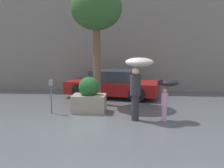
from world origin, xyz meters
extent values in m
plane|color=#51565B|center=(0.00, 0.00, 0.00)|extent=(40.00, 40.00, 0.00)
cube|color=gray|center=(0.00, 6.50, 3.00)|extent=(18.00, 0.30, 6.00)
cube|color=gray|center=(-0.32, 1.58, 0.32)|extent=(1.20, 0.85, 0.64)
sphere|color=#1E5123|center=(-0.32, 1.58, 0.93)|extent=(0.76, 0.76, 0.76)
cylinder|color=#2D2D33|center=(1.37, 0.58, 0.42)|extent=(0.25, 0.25, 0.84)
cylinder|color=#2D2D33|center=(1.37, 0.58, 1.17)|extent=(0.35, 0.35, 0.67)
sphere|color=beige|center=(1.37, 0.58, 1.62)|extent=(0.23, 0.23, 0.23)
cylinder|color=#4C4C51|center=(1.49, 0.68, 1.56)|extent=(0.02, 0.02, 0.71)
ellipsoid|color=beige|center=(1.49, 0.68, 1.91)|extent=(0.91, 0.91, 0.29)
cylinder|color=#D199B7|center=(2.33, 0.62, 0.26)|extent=(0.15, 0.15, 0.52)
cylinder|color=#D199B7|center=(2.33, 0.62, 0.73)|extent=(0.22, 0.22, 0.41)
sphere|color=beige|center=(2.33, 0.62, 1.01)|extent=(0.14, 0.14, 0.14)
cylinder|color=#4C4C51|center=(2.42, 0.64, 1.00)|extent=(0.02, 0.02, 0.51)
ellipsoid|color=black|center=(2.42, 0.64, 1.26)|extent=(0.70, 0.70, 0.22)
cube|color=maroon|center=(0.33, 4.56, 0.47)|extent=(4.50, 2.59, 0.56)
cube|color=#2D333D|center=(0.33, 4.56, 1.02)|extent=(2.16, 1.89, 0.52)
cylinder|color=black|center=(-1.13, 3.90, 0.35)|extent=(0.73, 0.35, 0.70)
cylinder|color=black|center=(-0.79, 5.70, 0.35)|extent=(0.73, 0.35, 0.70)
cylinder|color=black|center=(1.44, 3.41, 0.35)|extent=(0.73, 0.35, 0.70)
cylinder|color=black|center=(1.79, 5.21, 0.35)|extent=(0.73, 0.35, 0.70)
cylinder|color=brown|center=(-0.21, 2.96, 1.67)|extent=(0.30, 0.30, 3.33)
ellipsoid|color=#2D5628|center=(-0.21, 2.96, 3.90)|extent=(2.05, 2.05, 1.75)
cylinder|color=#595B60|center=(-1.63, 1.23, 0.51)|extent=(0.05, 0.05, 1.03)
cylinder|color=gray|center=(-1.63, 1.23, 1.13)|extent=(0.14, 0.14, 0.20)
camera|label=1|loc=(1.35, -8.43, 2.53)|focal=45.00mm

